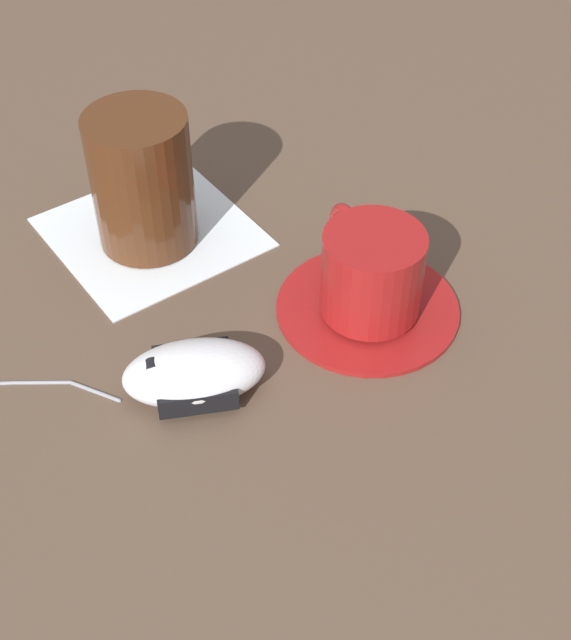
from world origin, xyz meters
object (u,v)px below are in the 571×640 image
(saucer, at_px, (368,306))
(computer_mouse, at_px, (194,373))
(coffee_cup, at_px, (371,271))
(drinking_glass, at_px, (142,181))

(saucer, relative_size, computer_mouse, 1.34)
(saucer, height_order, coffee_cup, coffee_cup)
(saucer, xyz_separation_m, drinking_glass, (0.13, 0.15, 0.06))
(coffee_cup, bearing_deg, computer_mouse, 105.70)
(coffee_cup, height_order, computer_mouse, coffee_cup)
(saucer, xyz_separation_m, computer_mouse, (-0.04, 0.15, 0.02))
(saucer, height_order, computer_mouse, computer_mouse)
(coffee_cup, height_order, drinking_glass, drinking_glass)
(computer_mouse, distance_m, drinking_glass, 0.18)
(saucer, bearing_deg, drinking_glass, 47.52)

